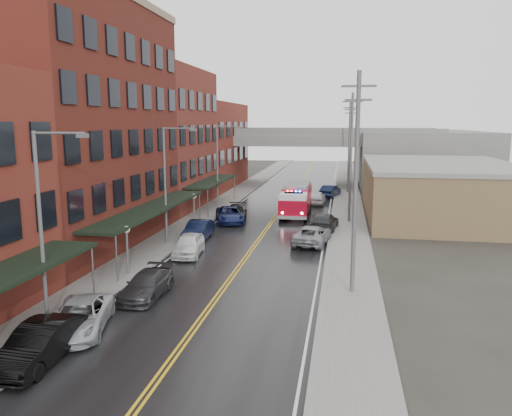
{
  "coord_description": "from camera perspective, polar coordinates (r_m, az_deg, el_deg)",
  "views": [
    {
      "loc": [
        6.52,
        -11.9,
        9.38
      ],
      "look_at": [
        0.16,
        24.41,
        3.0
      ],
      "focal_mm": 35.0,
      "sensor_mm": 36.0,
      "label": 1
    }
  ],
  "objects": [
    {
      "name": "road",
      "position": [
        43.43,
        1.06,
        -2.64
      ],
      "size": [
        11.0,
        160.0,
        0.02
      ],
      "primitive_type": "cube",
      "color": "black",
      "rests_on": "ground"
    },
    {
      "name": "sidewalk_left",
      "position": [
        45.09,
        -8.15,
        -2.19
      ],
      "size": [
        3.0,
        160.0,
        0.15
      ],
      "primitive_type": "cube",
      "color": "slate",
      "rests_on": "ground"
    },
    {
      "name": "sidewalk_right",
      "position": [
        42.93,
        10.75,
        -2.87
      ],
      "size": [
        3.0,
        160.0,
        0.15
      ],
      "primitive_type": "cube",
      "color": "slate",
      "rests_on": "ground"
    },
    {
      "name": "curb_left",
      "position": [
        44.62,
        -6.13,
        -2.28
      ],
      "size": [
        0.3,
        160.0,
        0.15
      ],
      "primitive_type": "cube",
      "color": "gray",
      "rests_on": "ground"
    },
    {
      "name": "curb_right",
      "position": [
        42.93,
        8.54,
        -2.81
      ],
      "size": [
        0.3,
        160.0,
        0.15
      ],
      "primitive_type": "cube",
      "color": "gray",
      "rests_on": "ground"
    },
    {
      "name": "brick_building_b",
      "position": [
        40.14,
        -19.9,
        8.7
      ],
      "size": [
        9.0,
        20.0,
        18.0
      ],
      "primitive_type": "cube",
      "color": "#5A2117",
      "rests_on": "ground"
    },
    {
      "name": "brick_building_c",
      "position": [
        56.06,
        -10.88,
        7.72
      ],
      "size": [
        9.0,
        15.0,
        15.0
      ],
      "primitive_type": "cube",
      "color": "maroon",
      "rests_on": "ground"
    },
    {
      "name": "brick_building_far",
      "position": [
        72.74,
        -5.94,
        7.1
      ],
      "size": [
        9.0,
        20.0,
        12.0
      ],
      "primitive_type": "cube",
      "color": "maroon",
      "rests_on": "ground"
    },
    {
      "name": "tan_building",
      "position": [
        53.21,
        20.12,
        1.79
      ],
      "size": [
        14.0,
        22.0,
        5.0
      ],
      "primitive_type": "cube",
      "color": "olive",
      "rests_on": "ground"
    },
    {
      "name": "right_far_block",
      "position": [
        82.88,
        17.96,
        5.62
      ],
      "size": [
        18.0,
        30.0,
        8.0
      ],
      "primitive_type": "cube",
      "color": "slate",
      "rests_on": "ground"
    },
    {
      "name": "awning_1",
      "position": [
        38.15,
        -11.77,
        -0.03
      ],
      "size": [
        2.6,
        18.0,
        3.09
      ],
      "color": "black",
      "rests_on": "ground"
    },
    {
      "name": "awning_2",
      "position": [
        54.62,
        -5.01,
        3.06
      ],
      "size": [
        2.6,
        13.0,
        3.09
      ],
      "color": "black",
      "rests_on": "ground"
    },
    {
      "name": "globe_lamp_1",
      "position": [
        31.55,
        -14.55,
        -3.45
      ],
      "size": [
        0.44,
        0.44,
        3.12
      ],
      "color": "#59595B",
      "rests_on": "ground"
    },
    {
      "name": "globe_lamp_2",
      "position": [
        44.42,
        -7.11,
        0.59
      ],
      "size": [
        0.44,
        0.44,
        3.12
      ],
      "color": "#59595B",
      "rests_on": "ground"
    },
    {
      "name": "street_lamp_0",
      "position": [
        24.18,
        -22.99,
        -0.96
      ],
      "size": [
        2.64,
        0.22,
        9.0
      ],
      "color": "#59595B",
      "rests_on": "ground"
    },
    {
      "name": "street_lamp_1",
      "position": [
        38.44,
        -10.03,
        3.4
      ],
      "size": [
        2.64,
        0.22,
        9.0
      ],
      "color": "#59595B",
      "rests_on": "ground"
    },
    {
      "name": "street_lamp_2",
      "position": [
        53.69,
        -4.21,
        5.31
      ],
      "size": [
        2.64,
        0.22,
        9.0
      ],
      "color": "#59595B",
      "rests_on": "ground"
    },
    {
      "name": "utility_pole_0",
      "position": [
        27.09,
        11.32,
        3.11
      ],
      "size": [
        1.8,
        0.24,
        12.0
      ],
      "color": "#59595B",
      "rests_on": "ground"
    },
    {
      "name": "utility_pole_1",
      "position": [
        47.01,
        10.8,
        5.9
      ],
      "size": [
        1.8,
        0.24,
        12.0
      ],
      "color": "#59595B",
      "rests_on": "ground"
    },
    {
      "name": "utility_pole_2",
      "position": [
        66.98,
        10.58,
        7.02
      ],
      "size": [
        1.8,
        0.24,
        12.0
      ],
      "color": "#59595B",
      "rests_on": "ground"
    },
    {
      "name": "overpass",
      "position": [
        74.27,
        4.92,
        7.16
      ],
      "size": [
        40.0,
        10.0,
        7.5
      ],
      "color": "slate",
      "rests_on": "ground"
    },
    {
      "name": "fire_truck",
      "position": [
        50.54,
        4.6,
        1.02
      ],
      "size": [
        3.48,
        8.52,
        3.1
      ],
      "rotation": [
        0.0,
        0.0,
        0.01
      ],
      "color": "#A3071C",
      "rests_on": "ground"
    },
    {
      "name": "parked_car_left_1",
      "position": [
        21.96,
        -23.47,
        -14.07
      ],
      "size": [
        1.74,
        4.81,
        1.58
      ],
      "primitive_type": "imported",
      "rotation": [
        0.0,
        0.0,
        0.02
      ],
      "color": "black",
      "rests_on": "ground"
    },
    {
      "name": "parked_car_left_2",
      "position": [
        24.36,
        -19.49,
        -11.64
      ],
      "size": [
        3.57,
        5.48,
        1.4
      ],
      "primitive_type": "imported",
      "rotation": [
        0.0,
        0.0,
        0.26
      ],
      "color": "#A9ACB1",
      "rests_on": "ground"
    },
    {
      "name": "parked_car_left_3",
      "position": [
        27.95,
        -12.37,
        -8.56
      ],
      "size": [
        1.92,
        4.67,
        1.35
      ],
      "primitive_type": "imported",
      "rotation": [
        0.0,
        0.0,
        -0.01
      ],
      "color": "#2B2B2E",
      "rests_on": "ground"
    },
    {
      "name": "parked_car_left_4",
      "position": [
        35.83,
        -7.72,
        -4.16
      ],
      "size": [
        2.33,
        4.74,
        1.55
      ],
      "primitive_type": "imported",
      "rotation": [
        0.0,
        0.0,
        0.11
      ],
      "color": "white",
      "rests_on": "ground"
    },
    {
      "name": "parked_car_left_5",
      "position": [
        40.44,
        -6.63,
        -2.55
      ],
      "size": [
        1.65,
        4.66,
        1.53
      ],
      "primitive_type": "imported",
      "rotation": [
        0.0,
        0.0,
        0.01
      ],
      "color": "black",
      "rests_on": "ground"
    },
    {
      "name": "parked_car_left_6",
      "position": [
        47.09,
        -3.02,
        -0.77
      ],
      "size": [
        3.91,
        5.78,
        1.47
      ],
      "primitive_type": "imported",
      "rotation": [
        0.0,
        0.0,
        0.3
      ],
      "color": "#151F50",
      "rests_on": "ground"
    },
    {
      "name": "parked_car_left_7",
      "position": [
        48.57,
        -2.26,
        -0.49
      ],
      "size": [
        2.7,
        5.05,
        1.39
      ],
      "primitive_type": "imported",
      "rotation": [
        0.0,
        0.0,
        0.16
      ],
      "color": "black",
      "rests_on": "ground"
    },
    {
      "name": "parked_car_right_0",
      "position": [
        39.01,
        6.43,
        -3.06
      ],
      "size": [
        3.08,
        5.5,
        1.45
      ],
      "primitive_type": "imported",
      "rotation": [
        0.0,
        0.0,
        3.01
      ],
      "color": "gray",
      "rests_on": "ground"
    },
    {
      "name": "parked_car_right_1",
      "position": [
        43.92,
        7.76,
        -1.58
      ],
      "size": [
        2.71,
        5.48,
        1.53
      ],
      "primitive_type": "imported",
      "rotation": [
        0.0,
        0.0,
        3.03
      ],
      "color": "#29292C",
      "rests_on": "ground"
    },
    {
      "name": "parked_car_right_2",
      "position": [
        57.83,
        6.93,
        1.2
      ],
      "size": [
        1.98,
        4.64,
        1.56
      ],
      "primitive_type": "imported",
      "rotation": [
        0.0,
        0.0,
        3.11
      ],
      "color": "silver",
      "rests_on": "ground"
    },
    {
      "name": "parked_car_right_3",
      "position": [
        63.81,
        8.48,
        1.94
      ],
      "size": [
        2.69,
        4.84,
        1.51
      ],
      "primitive_type": "imported",
      "rotation": [
        0.0,
        0.0,
        2.89
      ],
      "color": "#0E1732",
      "rests_on": "ground"
    }
  ]
}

